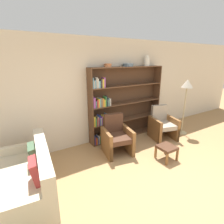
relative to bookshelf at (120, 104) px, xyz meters
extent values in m
plane|color=#A87F51|center=(-0.25, -2.31, -0.99)|extent=(24.00, 24.00, 0.00)
cube|color=beige|center=(-0.25, 0.17, 0.39)|extent=(12.00, 0.06, 2.75)
cube|color=brown|center=(-0.93, -0.02, 0.02)|extent=(0.02, 0.30, 2.03)
cube|color=brown|center=(1.35, -0.02, 0.02)|extent=(0.02, 0.30, 2.03)
cube|color=brown|center=(0.21, -0.02, 1.02)|extent=(2.26, 0.30, 0.03)
cube|color=brown|center=(0.21, -0.02, -0.98)|extent=(2.26, 0.30, 0.03)
cube|color=#492F1E|center=(0.21, 0.12, 0.02)|extent=(2.26, 0.01, 2.03)
cube|color=#334CB2|center=(-0.89, -0.06, -0.83)|extent=(0.02, 0.20, 0.26)
cube|color=red|center=(-0.86, -0.06, -0.87)|extent=(0.03, 0.20, 0.19)
cube|color=orange|center=(-0.83, -0.09, -0.87)|extent=(0.04, 0.14, 0.18)
cube|color=#334CB2|center=(-0.79, -0.06, -0.86)|extent=(0.02, 0.19, 0.20)
cube|color=white|center=(-0.77, -0.06, -0.85)|extent=(0.02, 0.19, 0.22)
cube|color=#388C47|center=(-0.74, -0.09, -0.86)|extent=(0.02, 0.14, 0.20)
cube|color=#669EB2|center=(-0.71, -0.07, -0.88)|extent=(0.04, 0.17, 0.17)
cube|color=orange|center=(-0.66, -0.07, -0.86)|extent=(0.04, 0.16, 0.21)
cube|color=#334CB2|center=(-0.61, -0.09, -0.86)|extent=(0.04, 0.13, 0.20)
cube|color=#B2A899|center=(-0.57, -0.07, -0.83)|extent=(0.04, 0.17, 0.27)
cube|color=#388C47|center=(-0.53, -0.09, -0.87)|extent=(0.04, 0.14, 0.18)
cube|color=brown|center=(0.21, -0.02, -0.46)|extent=(2.26, 0.30, 0.02)
cube|color=gold|center=(-0.88, -0.07, -0.31)|extent=(0.04, 0.16, 0.27)
cube|color=#388C47|center=(-0.84, -0.07, -0.34)|extent=(0.03, 0.17, 0.22)
cube|color=red|center=(-0.81, -0.07, -0.34)|extent=(0.02, 0.18, 0.20)
cube|color=#B2A899|center=(-0.78, -0.09, -0.32)|extent=(0.02, 0.14, 0.26)
cube|color=red|center=(-0.76, -0.07, -0.33)|extent=(0.02, 0.17, 0.23)
cube|color=#334CB2|center=(-0.74, -0.08, -0.31)|extent=(0.03, 0.16, 0.28)
cube|color=white|center=(-0.70, -0.06, -0.35)|extent=(0.03, 0.18, 0.19)
cube|color=#994C99|center=(-0.66, -0.06, -0.33)|extent=(0.03, 0.19, 0.23)
cube|color=gold|center=(-0.62, -0.09, -0.31)|extent=(0.04, 0.13, 0.27)
cube|color=#7F6B4C|center=(-0.59, -0.07, -0.36)|extent=(0.02, 0.17, 0.16)
cube|color=black|center=(-0.57, -0.09, -0.35)|extent=(0.02, 0.13, 0.19)
cube|color=#B2A899|center=(-0.54, -0.08, -0.32)|extent=(0.04, 0.16, 0.25)
cube|color=#669EB2|center=(-0.51, -0.06, -0.31)|extent=(0.02, 0.19, 0.28)
cube|color=#4C756B|center=(-0.47, -0.09, -0.32)|extent=(0.04, 0.13, 0.25)
cube|color=brown|center=(0.21, -0.02, 0.04)|extent=(2.26, 0.30, 0.02)
cube|color=#994C99|center=(-0.88, -0.06, 0.18)|extent=(0.03, 0.20, 0.26)
cube|color=#994C99|center=(-0.85, -0.09, 0.18)|extent=(0.02, 0.12, 0.27)
cube|color=#4C756B|center=(-0.82, -0.06, 0.14)|extent=(0.03, 0.18, 0.17)
cube|color=red|center=(-0.78, -0.07, 0.15)|extent=(0.03, 0.18, 0.20)
cube|color=gold|center=(-0.74, -0.07, 0.16)|extent=(0.03, 0.17, 0.22)
cube|color=#669EB2|center=(-0.71, -0.06, 0.16)|extent=(0.02, 0.19, 0.23)
cube|color=#7F6B4C|center=(-0.67, -0.09, 0.16)|extent=(0.04, 0.14, 0.23)
cube|color=orange|center=(-0.62, -0.06, 0.16)|extent=(0.03, 0.18, 0.22)
cube|color=gold|center=(-0.58, -0.07, 0.14)|extent=(0.04, 0.18, 0.19)
cube|color=#388C47|center=(-0.55, -0.08, 0.18)|extent=(0.02, 0.14, 0.27)
cube|color=black|center=(-0.52, -0.09, 0.19)|extent=(0.02, 0.12, 0.28)
cube|color=#4C756B|center=(-0.49, -0.07, 0.14)|extent=(0.02, 0.17, 0.18)
cube|color=#4C756B|center=(-0.46, -0.08, 0.16)|extent=(0.02, 0.16, 0.22)
cube|color=#B2A899|center=(-0.42, -0.06, 0.15)|extent=(0.04, 0.19, 0.20)
cube|color=brown|center=(0.21, -0.02, 0.53)|extent=(2.26, 0.30, 0.02)
cube|color=#669EB2|center=(-0.89, -0.08, 0.67)|extent=(0.02, 0.15, 0.25)
cube|color=#B2A899|center=(-0.86, -0.08, 0.64)|extent=(0.02, 0.15, 0.19)
cube|color=#669EB2|center=(-0.83, -0.06, 0.64)|extent=(0.03, 0.18, 0.20)
cube|color=#B2A899|center=(-0.79, -0.06, 0.68)|extent=(0.04, 0.20, 0.27)
cube|color=white|center=(-0.75, -0.07, 0.66)|extent=(0.02, 0.17, 0.24)
cube|color=#669EB2|center=(-0.72, -0.09, 0.63)|extent=(0.04, 0.13, 0.18)
cube|color=black|center=(-0.68, -0.07, 0.64)|extent=(0.03, 0.17, 0.20)
cube|color=#7F6B4C|center=(-0.65, -0.08, 0.65)|extent=(0.02, 0.16, 0.21)
cube|color=gold|center=(-0.61, -0.06, 0.65)|extent=(0.03, 0.20, 0.21)
cube|color=#994C99|center=(-0.58, -0.08, 0.67)|extent=(0.03, 0.16, 0.25)
cylinder|color=#C67547|center=(-0.41, -0.02, 1.08)|extent=(0.17, 0.17, 0.08)
torus|color=#C67547|center=(-0.41, -0.02, 1.11)|extent=(0.20, 0.20, 0.02)
cylinder|color=slate|center=(0.22, -0.02, 1.07)|extent=(0.27, 0.27, 0.07)
torus|color=slate|center=(0.22, -0.02, 1.10)|extent=(0.30, 0.30, 0.02)
cylinder|color=silver|center=(0.89, -0.02, 1.16)|extent=(0.16, 0.16, 0.24)
cylinder|color=silver|center=(0.89, -0.02, 1.30)|extent=(0.09, 0.09, 0.06)
cube|color=beige|center=(-2.72, -1.15, -0.77)|extent=(1.09, 1.82, 0.44)
cube|color=beige|center=(-2.35, -1.19, -0.33)|extent=(0.35, 1.74, 0.42)
cube|color=beige|center=(-2.80, -1.95, -0.69)|extent=(0.93, 0.21, 0.60)
cube|color=beige|center=(-2.64, -0.35, -0.69)|extent=(0.93, 0.21, 0.60)
cube|color=#A83838|center=(-2.51, -1.43, -0.37)|extent=(0.21, 0.38, 0.37)
cube|color=#4C6B4C|center=(-2.45, -0.92, -0.37)|extent=(0.21, 0.38, 0.37)
cube|color=brown|center=(-0.36, -1.10, -0.80)|extent=(0.08, 0.08, 0.38)
cube|color=brown|center=(-0.92, -0.99, -0.80)|extent=(0.08, 0.08, 0.38)
cube|color=brown|center=(-0.24, -0.50, -0.80)|extent=(0.08, 0.08, 0.38)
cube|color=brown|center=(-0.80, -0.39, -0.80)|extent=(0.08, 0.08, 0.38)
cube|color=#4C2D1E|center=(-0.58, -0.74, -0.58)|extent=(0.59, 0.72, 0.12)
cube|color=#4C2D1E|center=(-0.53, -0.47, -0.31)|extent=(0.49, 0.21, 0.49)
cube|color=brown|center=(-0.31, -0.80, -0.68)|extent=(0.21, 0.68, 0.62)
cube|color=brown|center=(-0.86, -0.69, -0.68)|extent=(0.21, 0.68, 0.62)
cube|color=brown|center=(1.19, -1.11, -0.80)|extent=(0.09, 0.09, 0.38)
cube|color=brown|center=(0.64, -0.96, -0.80)|extent=(0.09, 0.09, 0.38)
cube|color=brown|center=(1.35, -0.52, -0.80)|extent=(0.09, 0.09, 0.38)
cube|color=brown|center=(0.81, -0.37, -0.80)|extent=(0.09, 0.09, 0.38)
cube|color=tan|center=(1.00, -0.74, -0.58)|extent=(0.63, 0.74, 0.12)
cube|color=tan|center=(1.07, -0.47, -0.31)|extent=(0.49, 0.24, 0.49)
cube|color=brown|center=(1.27, -0.82, -0.68)|extent=(0.26, 0.68, 0.62)
cube|color=brown|center=(0.73, -0.67, -0.68)|extent=(0.26, 0.68, 0.62)
cylinder|color=tan|center=(1.80, -0.78, -0.98)|extent=(0.32, 0.32, 0.02)
cylinder|color=tan|center=(1.80, -0.78, -0.27)|extent=(0.04, 0.04, 1.41)
cone|color=#BCB29E|center=(1.80, -0.78, 0.56)|extent=(0.32, 0.32, 0.24)
cube|color=brown|center=(0.05, -1.40, -0.85)|extent=(0.04, 0.04, 0.27)
cube|color=brown|center=(0.39, -1.40, -0.85)|extent=(0.04, 0.04, 0.27)
cube|color=brown|center=(0.05, -1.74, -0.85)|extent=(0.04, 0.04, 0.27)
cube|color=brown|center=(0.39, -1.74, -0.85)|extent=(0.04, 0.04, 0.27)
cube|color=#4C2D1E|center=(0.22, -1.57, -0.69)|extent=(0.38, 0.38, 0.06)
camera|label=1|loc=(-2.71, -3.94, 1.24)|focal=28.00mm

